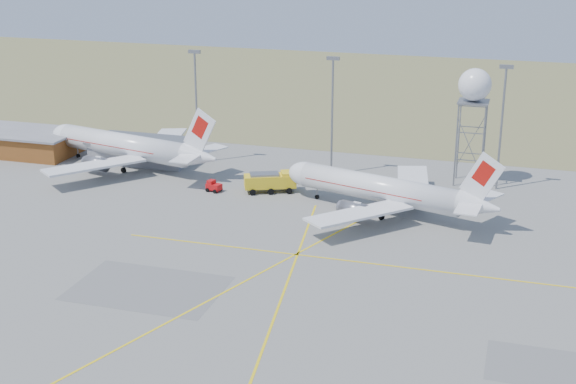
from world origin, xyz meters
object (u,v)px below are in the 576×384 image
(airliner_main, at_px, (382,190))
(radar_tower, at_px, (472,120))
(airliner_far, at_px, (127,146))
(baggage_tug, at_px, (214,187))
(fire_truck, at_px, (271,182))

(airliner_main, height_order, radar_tower, radar_tower)
(airliner_main, bearing_deg, airliner_far, 4.57)
(radar_tower, bearing_deg, airliner_far, -171.96)
(radar_tower, relative_size, baggage_tug, 7.29)
(fire_truck, xyz_separation_m, baggage_tug, (-9.10, -2.49, -0.91))
(airliner_main, relative_size, radar_tower, 1.77)
(airliner_main, bearing_deg, fire_truck, 3.16)
(airliner_far, bearing_deg, airliner_main, -178.59)
(baggage_tug, bearing_deg, fire_truck, 29.76)
(airliner_far, distance_m, baggage_tug, 21.61)
(fire_truck, bearing_deg, baggage_tug, 171.25)
(radar_tower, bearing_deg, fire_truck, -155.14)
(radar_tower, height_order, baggage_tug, radar_tower)
(airliner_main, distance_m, airliner_far, 48.94)
(fire_truck, height_order, baggage_tug, fire_truck)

